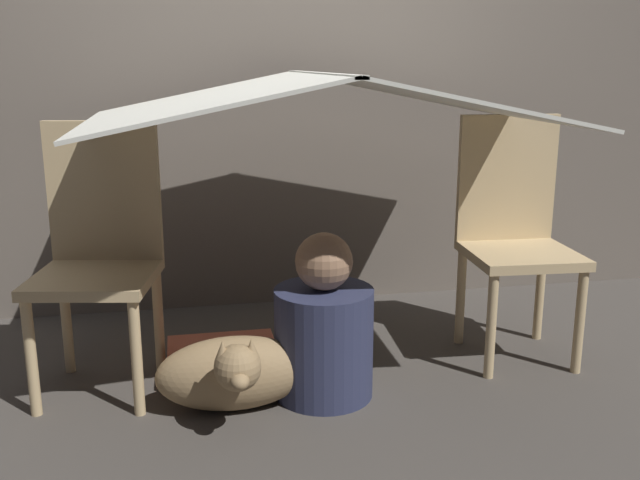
# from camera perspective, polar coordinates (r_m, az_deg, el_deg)

# --- Properties ---
(ground_plane) EXTENTS (8.80, 8.80, 0.00)m
(ground_plane) POSITION_cam_1_polar(r_m,az_deg,el_deg) (2.63, 0.25, -11.09)
(ground_plane) COLOR #47423D
(wall_back) EXTENTS (7.00, 0.05, 2.50)m
(wall_back) POSITION_cam_1_polar(r_m,az_deg,el_deg) (3.28, -3.06, 16.38)
(wall_back) COLOR #6B6056
(wall_back) RESTS_ON ground_plane
(chair_left) EXTENTS (0.46, 0.46, 0.92)m
(chair_left) POSITION_cam_1_polar(r_m,az_deg,el_deg) (2.56, -17.24, -0.70)
(chair_left) COLOR #D1B27F
(chair_left) RESTS_ON ground_plane
(chair_right) EXTENTS (0.42, 0.42, 0.92)m
(chair_right) POSITION_cam_1_polar(r_m,az_deg,el_deg) (2.83, 15.27, 0.85)
(chair_right) COLOR #D1B27F
(chair_right) RESTS_ON ground_plane
(sheet_canopy) EXTENTS (1.55, 1.12, 0.17)m
(sheet_canopy) POSITION_cam_1_polar(r_m,az_deg,el_deg) (2.44, 0.00, 11.34)
(sheet_canopy) COLOR silver
(person_front) EXTENTS (0.34, 0.34, 0.57)m
(person_front) POSITION_cam_1_polar(r_m,az_deg,el_deg) (2.43, 0.31, -7.30)
(person_front) COLOR #2D3351
(person_front) RESTS_ON ground_plane
(dog) EXTENTS (0.51, 0.39, 0.32)m
(dog) POSITION_cam_1_polar(r_m,az_deg,el_deg) (2.37, -6.90, -10.47)
(dog) COLOR #9E7F56
(dog) RESTS_ON ground_plane
(floor_cushion) EXTENTS (0.40, 0.32, 0.10)m
(floor_cushion) POSITION_cam_1_polar(r_m,az_deg,el_deg) (2.68, -7.78, -9.51)
(floor_cushion) COLOR #CC664C
(floor_cushion) RESTS_ON ground_plane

